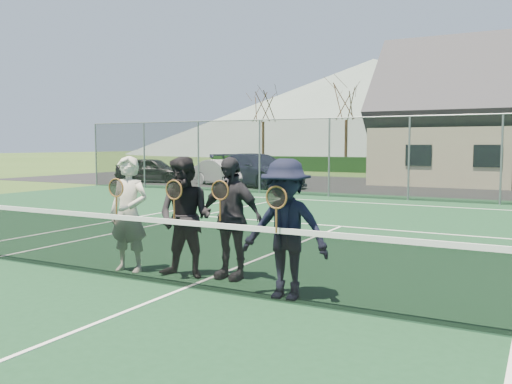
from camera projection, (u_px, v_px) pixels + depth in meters
ground at (440, 188)px, 25.02m from camera, size 220.00×220.00×0.00m
court_surface at (186, 289)px, 7.47m from camera, size 30.00×30.00×0.02m
tarmac_carpark at (356, 185)px, 26.91m from camera, size 40.00×12.00×0.01m
hedge_row at (472, 167)px, 35.50m from camera, size 40.00×1.20×1.10m
hill_west at (373, 107)px, 101.83m from camera, size 110.00×110.00×18.00m
car_a at (153, 170)px, 28.71m from camera, size 4.14×2.47×1.32m
car_b at (224, 173)px, 26.58m from camera, size 4.04×2.74×1.26m
car_c at (257, 170)px, 25.63m from camera, size 5.87×4.24×1.58m
court_markings at (186, 288)px, 7.47m from camera, size 11.03×23.83×0.01m
tennis_net at (186, 251)px, 7.43m from camera, size 11.68×0.08×1.10m
perimeter_fence at (409, 158)px, 19.19m from camera, size 30.07×0.07×3.02m
tree_a at (263, 97)px, 43.47m from camera, size 3.20×3.20×7.77m
tree_b at (347, 93)px, 40.17m from camera, size 3.20×3.20×7.77m
tree_c at (510, 86)px, 34.98m from camera, size 3.20×3.20×7.77m
player_a at (129, 214)px, 8.40m from camera, size 0.70×0.54×1.80m
player_b at (185, 217)px, 8.02m from camera, size 0.95×0.78×1.80m
player_c at (230, 218)px, 7.96m from camera, size 1.07×0.52×1.80m
player_d at (286, 229)px, 6.91m from camera, size 1.20×0.73×1.80m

